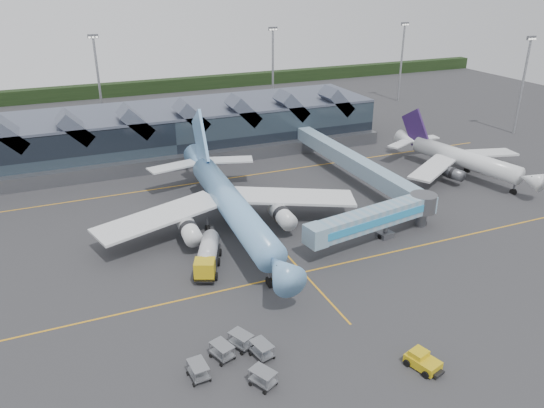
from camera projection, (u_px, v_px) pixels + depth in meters
name	position (u px, v px, depth m)	size (l,w,h in m)	color
ground	(278.00, 245.00, 75.14)	(260.00, 260.00, 0.00)	#2B2B2E
taxi_stripes	(253.00, 218.00, 83.56)	(120.00, 60.00, 0.01)	orange
tree_line_far	(138.00, 88.00, 166.97)	(260.00, 4.00, 4.00)	black
terminal	(166.00, 131.00, 111.23)	(90.00, 22.25, 12.52)	black
light_masts	(254.00, 74.00, 130.53)	(132.40, 42.56, 22.45)	gray
main_airliner	(229.00, 202.00, 78.43)	(40.35, 46.40, 14.91)	#66A3CF
regional_jet	(460.00, 157.00, 99.98)	(28.44, 31.48, 10.85)	silver
jet_bridge	(382.00, 216.00, 75.51)	(23.25, 6.95, 5.24)	#6B97B3
fuel_truck	(208.00, 254.00, 69.08)	(5.90, 9.87, 3.38)	black
pushback_tug	(423.00, 361.00, 51.76)	(3.09, 4.02, 1.63)	gold
baggage_carts	(237.00, 357.00, 51.99)	(8.58, 8.81, 1.70)	gray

